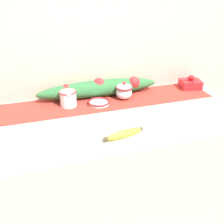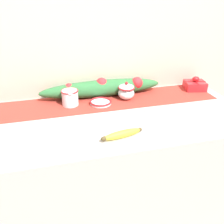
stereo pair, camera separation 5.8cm
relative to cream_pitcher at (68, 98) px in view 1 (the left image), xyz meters
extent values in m
cube|color=#B7B2AD|center=(0.21, -0.20, -0.49)|extent=(1.51, 0.69, 0.88)
cube|color=beige|center=(0.21, 0.17, 0.27)|extent=(2.31, 0.04, 2.40)
cube|color=#B23328|center=(0.21, 0.00, -0.05)|extent=(1.39, 0.28, 0.00)
cylinder|color=white|center=(0.00, 0.00, 0.00)|extent=(0.10, 0.10, 0.09)
torus|color=#A31E23|center=(0.00, 0.00, 0.04)|extent=(0.10, 0.10, 0.01)
torus|color=white|center=(0.00, 0.06, 0.00)|extent=(0.05, 0.01, 0.05)
ellipsoid|color=white|center=(0.00, -0.05, 0.04)|extent=(0.03, 0.02, 0.02)
ellipsoid|color=white|center=(0.35, 0.00, -0.01)|extent=(0.10, 0.10, 0.08)
torus|color=#A31E23|center=(0.35, 0.00, 0.02)|extent=(0.10, 0.10, 0.01)
ellipsoid|color=white|center=(0.35, 0.00, 0.03)|extent=(0.09, 0.09, 0.03)
sphere|color=#A31E23|center=(0.35, 0.00, 0.05)|extent=(0.02, 0.02, 0.02)
cylinder|color=white|center=(0.18, -0.03, -0.05)|extent=(0.13, 0.13, 0.01)
torus|color=#A31E23|center=(0.18, -0.03, -0.04)|extent=(0.13, 0.13, 0.01)
ellipsoid|color=yellow|center=(0.20, -0.42, -0.04)|extent=(0.21, 0.07, 0.04)
ellipsoid|color=brown|center=(0.10, -0.43, -0.04)|extent=(0.04, 0.03, 0.02)
ellipsoid|color=brown|center=(0.29, -0.40, -0.04)|extent=(0.03, 0.02, 0.02)
cube|color=silver|center=(0.33, -0.23, -0.05)|extent=(0.12, 0.07, 0.00)
ellipsoid|color=silver|center=(0.41, -0.19, -0.05)|extent=(0.05, 0.05, 0.01)
cube|color=red|center=(0.85, 0.04, -0.02)|extent=(0.15, 0.14, 0.06)
cube|color=red|center=(0.85, 0.04, 0.01)|extent=(0.13, 0.04, 0.00)
cube|color=red|center=(0.85, 0.04, 0.01)|extent=(0.03, 0.11, 0.00)
ellipsoid|color=red|center=(0.85, 0.04, 0.02)|extent=(0.05, 0.04, 0.03)
ellipsoid|color=#2D6B38|center=(0.21, 0.08, 0.00)|extent=(0.78, 0.11, 0.10)
sphere|color=red|center=(0.00, 0.08, 0.02)|extent=(0.06, 0.06, 0.06)
sphere|color=red|center=(0.21, 0.08, 0.03)|extent=(0.08, 0.08, 0.08)
sphere|color=red|center=(0.44, 0.07, 0.02)|extent=(0.08, 0.08, 0.08)
camera|label=1|loc=(-0.16, -1.35, 0.58)|focal=40.00mm
camera|label=2|loc=(-0.10, -1.36, 0.58)|focal=40.00mm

